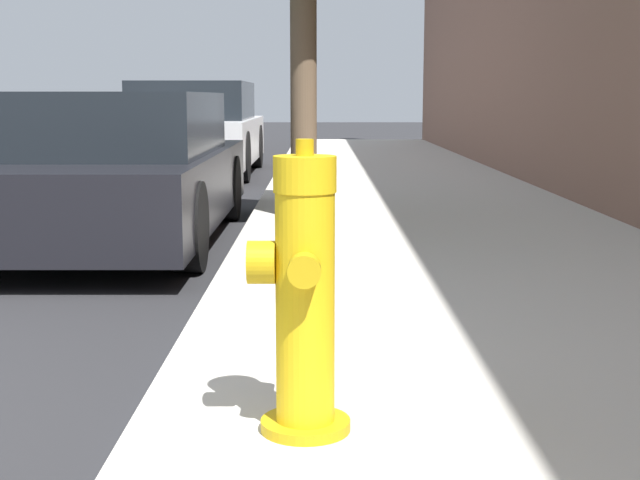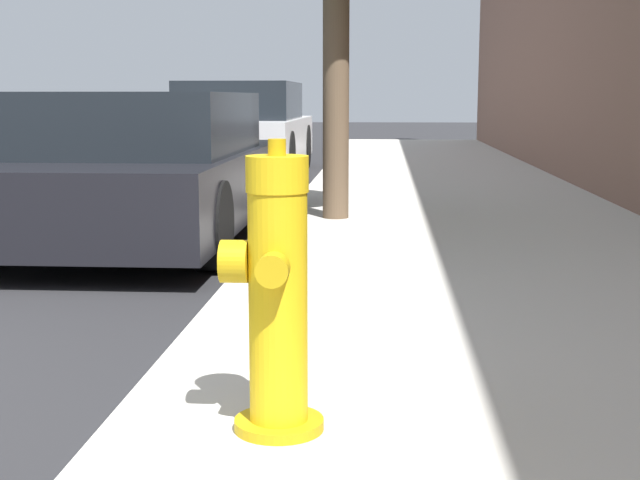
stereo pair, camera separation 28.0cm
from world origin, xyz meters
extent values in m
cube|color=beige|center=(3.53, 0.00, 0.07)|extent=(3.21, 40.00, 0.13)
cylinder|color=#C39C11|center=(2.51, 0.13, 0.15)|extent=(0.29, 0.29, 0.04)
cylinder|color=yellow|center=(2.51, 0.13, 0.53)|extent=(0.19, 0.19, 0.73)
cylinder|color=yellow|center=(2.51, 0.13, 0.95)|extent=(0.19, 0.19, 0.11)
cylinder|color=#C39C11|center=(2.51, 0.13, 1.03)|extent=(0.06, 0.06, 0.05)
cylinder|color=#C39C11|center=(2.51, 0.01, 0.68)|extent=(0.10, 0.07, 0.10)
cylinder|color=#C39C11|center=(2.51, 0.26, 0.68)|extent=(0.10, 0.07, 0.10)
cylinder|color=#C39C11|center=(2.38, 0.13, 0.68)|extent=(0.09, 0.13, 0.13)
cube|color=black|center=(0.83, 4.70, 0.45)|extent=(1.84, 4.22, 0.57)
cube|color=black|center=(0.83, 4.53, 0.98)|extent=(1.69, 2.32, 0.48)
cylinder|color=black|center=(-0.01, 6.01, 0.31)|extent=(0.20, 0.62, 0.62)
cylinder|color=black|center=(1.67, 6.01, 0.31)|extent=(0.20, 0.62, 0.62)
cylinder|color=black|center=(1.67, 3.39, 0.31)|extent=(0.20, 0.62, 0.62)
cube|color=silver|center=(0.66, 11.19, 0.53)|extent=(1.78, 4.36, 0.66)
cube|color=black|center=(0.66, 11.01, 1.13)|extent=(1.64, 2.40, 0.55)
cylinder|color=black|center=(-0.15, 12.54, 0.36)|extent=(0.20, 0.72, 0.72)
cylinder|color=black|center=(1.47, 12.54, 0.36)|extent=(0.20, 0.72, 0.72)
cylinder|color=black|center=(-0.15, 9.84, 0.36)|extent=(0.20, 0.72, 0.72)
cylinder|color=black|center=(1.47, 9.84, 0.36)|extent=(0.20, 0.72, 0.72)
cylinder|color=brown|center=(2.42, 5.21, 1.29)|extent=(0.23, 0.23, 2.31)
camera|label=1|loc=(2.56, -2.58, 1.18)|focal=50.00mm
camera|label=2|loc=(2.84, -2.57, 1.18)|focal=50.00mm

